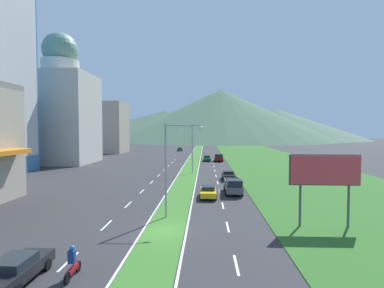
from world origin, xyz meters
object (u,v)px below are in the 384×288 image
(car_2, at_px, (208,192))
(car_3, at_px, (16,269))
(car_1, at_px, (180,149))
(motorcycle_rider, at_px, (72,264))
(pickup_truck_0, at_px, (233,186))
(car_5, at_px, (228,175))
(pickup_truck_1, at_px, (219,158))
(street_lamp_near, at_px, (170,163))
(street_lamp_mid, at_px, (190,146))
(street_lamp_far, at_px, (193,139))
(car_0, at_px, (207,158))
(billboard_roadside, at_px, (325,173))

(car_2, relative_size, car_3, 0.92)
(car_1, height_order, motorcycle_rider, motorcycle_rider)
(car_2, relative_size, motorcycle_rider, 2.12)
(pickup_truck_0, bearing_deg, car_5, 178.98)
(pickup_truck_0, xyz_separation_m, pickup_truck_1, (-0.10, 40.68, 0.00))
(street_lamp_near, bearing_deg, motorcycle_rider, -109.04)
(street_lamp_mid, height_order, street_lamp_far, street_lamp_far)
(street_lamp_mid, relative_size, car_3, 1.91)
(car_1, bearing_deg, street_lamp_mid, -173.39)
(car_1, bearing_deg, car_5, -168.75)
(car_2, height_order, pickup_truck_0, pickup_truck_0)
(car_5, relative_size, pickup_truck_0, 0.84)
(car_3, height_order, motorcycle_rider, motorcycle_rider)
(car_0, height_order, pickup_truck_1, pickup_truck_1)
(car_0, bearing_deg, street_lamp_near, -3.91)
(car_0, bearing_deg, car_2, -0.09)
(pickup_truck_1, bearing_deg, car_1, -161.18)
(car_5, distance_m, pickup_truck_1, 29.86)
(car_5, bearing_deg, pickup_truck_1, -179.44)
(billboard_roadside, bearing_deg, pickup_truck_0, 115.98)
(billboard_roadside, relative_size, car_1, 1.45)
(car_0, xyz_separation_m, car_3, (-10.30, -64.51, -0.02))
(pickup_truck_0, bearing_deg, motorcycle_rider, -25.48)
(car_1, distance_m, car_2, 83.37)
(billboard_roadside, bearing_deg, pickup_truck_1, 96.83)
(car_3, xyz_separation_m, pickup_truck_1, (13.33, 63.74, 0.26))
(car_1, height_order, car_5, car_5)
(car_2, xyz_separation_m, pickup_truck_1, (3.09, 42.97, 0.27))
(car_3, bearing_deg, car_1, 0.12)
(billboard_roadside, xyz_separation_m, car_3, (-19.75, -10.09, -3.79))
(street_lamp_near, xyz_separation_m, car_2, (3.51, 8.57, -4.35))
(billboard_roadside, distance_m, car_3, 22.50)
(street_lamp_mid, relative_size, car_1, 2.11)
(billboard_roadside, bearing_deg, car_5, 104.44)
(street_lamp_near, relative_size, street_lamp_far, 0.87)
(pickup_truck_0, height_order, pickup_truck_1, same)
(billboard_roadside, height_order, pickup_truck_1, billboard_roadside)
(car_0, height_order, car_1, car_0)
(pickup_truck_0, bearing_deg, pickup_truck_1, -179.86)
(street_lamp_mid, bearing_deg, street_lamp_far, 91.36)
(street_lamp_near, xyz_separation_m, street_lamp_far, (-0.36, 57.23, 0.62))
(car_0, distance_m, pickup_truck_1, 3.13)
(street_lamp_near, relative_size, car_5, 1.90)
(pickup_truck_1, bearing_deg, car_5, 0.56)
(billboard_roadside, bearing_deg, street_lamp_near, 170.83)
(car_0, bearing_deg, motorcycle_rider, -6.75)
(street_lamp_far, xyz_separation_m, motorcycle_rider, (-3.63, -68.80, -4.94))
(street_lamp_near, xyz_separation_m, car_5, (6.89, 21.69, -4.30))
(street_lamp_near, relative_size, pickup_truck_1, 1.60)
(car_3, relative_size, pickup_truck_1, 0.85)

